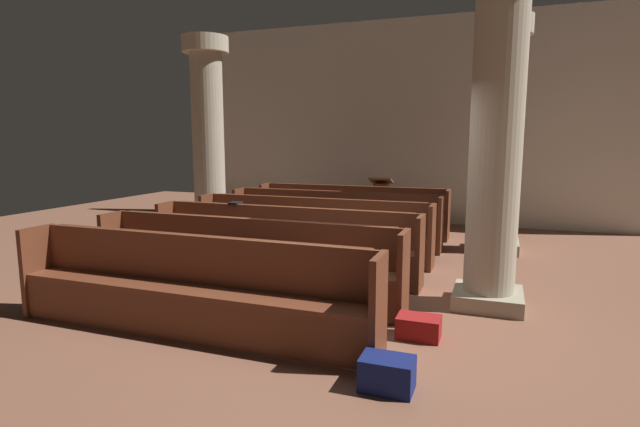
{
  "coord_description": "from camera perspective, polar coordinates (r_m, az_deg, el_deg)",
  "views": [
    {
      "loc": [
        1.86,
        -5.18,
        1.89
      ],
      "look_at": [
        -0.72,
        1.85,
        0.75
      ],
      "focal_mm": 27.67,
      "sensor_mm": 36.0,
      "label": 1
    }
  ],
  "objects": [
    {
      "name": "ground_plane",
      "position": [
        5.82,
        0.43,
        -10.29
      ],
      "size": [
        19.2,
        19.2,
        0.0
      ],
      "primitive_type": "plane",
      "color": "brown"
    },
    {
      "name": "back_wall",
      "position": [
        11.42,
        10.98,
        10.31
      ],
      "size": [
        10.0,
        0.16,
        4.5
      ],
      "primitive_type": "cube",
      "color": "silver",
      "rests_on": "ground"
    },
    {
      "name": "pew_row_0",
      "position": [
        9.86,
        3.59,
        0.58
      ],
      "size": [
        3.83,
        0.47,
        0.95
      ],
      "color": "brown",
      "rests_on": "ground"
    },
    {
      "name": "pew_row_1",
      "position": [
        8.82,
        1.55,
        -0.36
      ],
      "size": [
        3.83,
        0.46,
        0.95
      ],
      "color": "brown",
      "rests_on": "ground"
    },
    {
      "name": "pew_row_2",
      "position": [
        7.81,
        -1.03,
        -1.54
      ],
      "size": [
        3.83,
        0.46,
        0.95
      ],
      "color": "brown",
      "rests_on": "ground"
    },
    {
      "name": "pew_row_3",
      "position": [
        6.81,
        -4.38,
        -3.07
      ],
      "size": [
        3.83,
        0.47,
        0.95
      ],
      "color": "brown",
      "rests_on": "ground"
    },
    {
      "name": "pew_row_4",
      "position": [
        5.85,
        -8.87,
        -5.1
      ],
      "size": [
        3.83,
        0.46,
        0.95
      ],
      "color": "brown",
      "rests_on": "ground"
    },
    {
      "name": "pew_row_5",
      "position": [
        4.96,
        -15.09,
        -7.83
      ],
      "size": [
        3.83,
        0.47,
        0.95
      ],
      "color": "brown",
      "rests_on": "ground"
    },
    {
      "name": "pillar_aisle_side",
      "position": [
        8.75,
        19.96,
        8.75
      ],
      "size": [
        0.89,
        0.89,
        3.82
      ],
      "color": "#9F967E",
      "rests_on": "ground"
    },
    {
      "name": "pillar_far_side",
      "position": [
        10.04,
        -12.81,
        8.97
      ],
      "size": [
        0.89,
        0.89,
        3.82
      ],
      "color": "#9F967E",
      "rests_on": "ground"
    },
    {
      "name": "pillar_aisle_rear",
      "position": [
        5.73,
        19.74,
        9.09
      ],
      "size": [
        0.81,
        0.81,
        3.82
      ],
      "color": "#9F967E",
      "rests_on": "ground"
    },
    {
      "name": "lectern",
      "position": [
        10.62,
        7.03,
        0.81
      ],
      "size": [
        0.48,
        0.45,
        1.08
      ],
      "color": "brown",
      "rests_on": "ground"
    },
    {
      "name": "hymn_book",
      "position": [
        7.27,
        -9.75,
        1.22
      ],
      "size": [
        0.15,
        0.2,
        0.03
      ],
      "primitive_type": "cube",
      "color": "black",
      "rests_on": "pew_row_3"
    },
    {
      "name": "kneeler_box_red",
      "position": [
        4.92,
        11.33,
        -12.76
      ],
      "size": [
        0.41,
        0.28,
        0.21
      ],
      "primitive_type": "cube",
      "color": "maroon",
      "rests_on": "ground"
    },
    {
      "name": "kneeler_box_navy",
      "position": [
        3.95,
        7.76,
        -17.87
      ],
      "size": [
        0.4,
        0.28,
        0.25
      ],
      "primitive_type": "cube",
      "color": "navy",
      "rests_on": "ground"
    }
  ]
}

